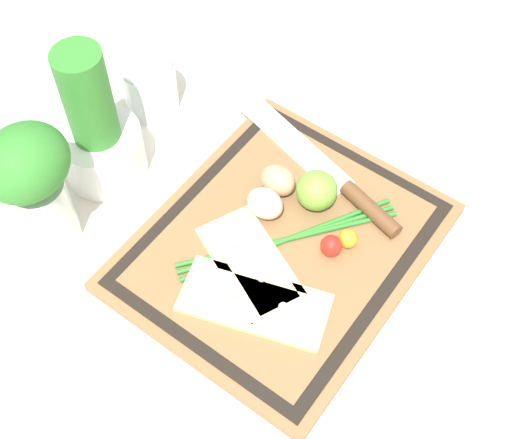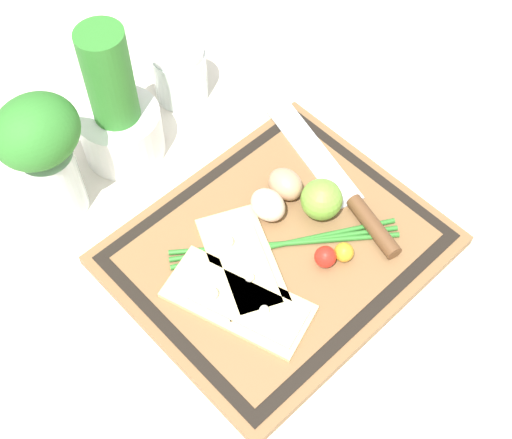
# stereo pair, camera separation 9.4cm
# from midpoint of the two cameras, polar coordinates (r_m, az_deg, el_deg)

# --- Properties ---
(ground_plane) EXTENTS (6.00, 6.00, 0.00)m
(ground_plane) POSITION_cam_midpoint_polar(r_m,az_deg,el_deg) (0.97, 4.51, -2.95)
(ground_plane) COLOR silver
(cutting_board) EXTENTS (0.41, 0.34, 0.02)m
(cutting_board) POSITION_cam_midpoint_polar(r_m,az_deg,el_deg) (0.96, 4.55, -2.65)
(cutting_board) COLOR brown
(cutting_board) RESTS_ON ground_plane
(pizza_slice_near) EXTENTS (0.14, 0.20, 0.02)m
(pizza_slice_near) POSITION_cam_midpoint_polar(r_m,az_deg,el_deg) (0.91, 1.69, -6.83)
(pizza_slice_near) COLOR #DBBC7F
(pizza_slice_near) RESTS_ON cutting_board
(pizza_slice_far) EXTENTS (0.14, 0.18, 0.02)m
(pizza_slice_far) POSITION_cam_midpoint_polar(r_m,az_deg,el_deg) (0.93, 1.78, -3.64)
(pizza_slice_far) COLOR #DBBC7F
(pizza_slice_far) RESTS_ON cutting_board
(knife) EXTENTS (0.11, 0.31, 0.02)m
(knife) POSITION_cam_midpoint_polar(r_m,az_deg,el_deg) (1.00, 10.26, 1.49)
(knife) COLOR silver
(knife) RESTS_ON cutting_board
(egg_brown) EXTENTS (0.04, 0.05, 0.04)m
(egg_brown) POSITION_cam_midpoint_polar(r_m,az_deg,el_deg) (0.99, 5.10, 2.64)
(egg_brown) COLOR tan
(egg_brown) RESTS_ON cutting_board
(egg_pink) EXTENTS (0.04, 0.05, 0.04)m
(egg_pink) POSITION_cam_midpoint_polar(r_m,az_deg,el_deg) (0.96, 3.76, 0.97)
(egg_pink) COLOR beige
(egg_pink) RESTS_ON cutting_board
(lime) EXTENTS (0.06, 0.06, 0.06)m
(lime) POSITION_cam_midpoint_polar(r_m,az_deg,el_deg) (0.97, 8.07, 1.37)
(lime) COLOR #70A838
(lime) RESTS_ON cutting_board
(cherry_tomato_red) EXTENTS (0.03, 0.03, 0.03)m
(cherry_tomato_red) POSITION_cam_midpoint_polar(r_m,az_deg,el_deg) (0.94, 8.45, -3.19)
(cherry_tomato_red) COLOR red
(cherry_tomato_red) RESTS_ON cutting_board
(cherry_tomato_yellow) EXTENTS (0.03, 0.03, 0.03)m
(cherry_tomato_yellow) POSITION_cam_midpoint_polar(r_m,az_deg,el_deg) (0.95, 9.89, -2.81)
(cherry_tomato_yellow) COLOR gold
(cherry_tomato_yellow) RESTS_ON cutting_board
(scallion_bunch) EXTENTS (0.27, 0.20, 0.01)m
(scallion_bunch) POSITION_cam_midpoint_polar(r_m,az_deg,el_deg) (0.95, 5.15, -2.15)
(scallion_bunch) COLOR #2D7528
(scallion_bunch) RESTS_ON cutting_board
(herb_pot) EXTENTS (0.12, 0.12, 0.23)m
(herb_pot) POSITION_cam_midpoint_polar(r_m,az_deg,el_deg) (1.02, -8.43, 8.14)
(herb_pot) COLOR white
(herb_pot) RESTS_ON ground_plane
(sauce_jar) EXTENTS (0.08, 0.08, 0.09)m
(sauce_jar) POSITION_cam_midpoint_polar(r_m,az_deg,el_deg) (1.12, -3.65, 11.26)
(sauce_jar) COLOR silver
(sauce_jar) RESTS_ON ground_plane
(herb_glass) EXTENTS (0.11, 0.10, 0.21)m
(herb_glass) POSITION_cam_midpoint_polar(r_m,az_deg,el_deg) (0.94, -13.94, 5.20)
(herb_glass) COLOR silver
(herb_glass) RESTS_ON ground_plane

